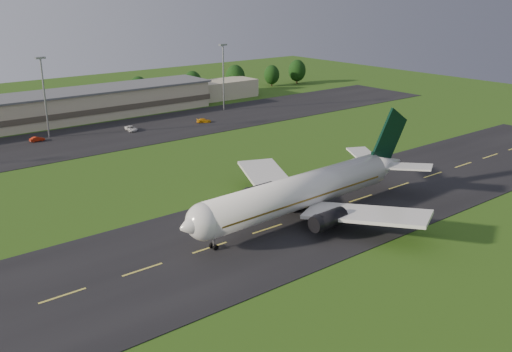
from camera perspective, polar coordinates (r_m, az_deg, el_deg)
ground at (r=84.46m, az=-4.63°, el=-7.21°), size 360.00×360.00×0.00m
taxiway at (r=84.44m, az=-4.63°, el=-7.18°), size 220.00×30.00×0.10m
apron at (r=146.50m, az=-20.74°, el=2.74°), size 260.00×30.00×0.10m
airliner at (r=93.50m, az=4.74°, el=-1.55°), size 51.29×42.15×15.57m
terminal at (r=170.05m, az=-21.50°, el=6.04°), size 145.00×16.00×8.40m
light_mast_centre at (r=152.93m, az=-20.47°, el=8.26°), size 2.40×1.20×20.35m
light_mast_east at (r=177.81m, az=-3.29°, el=10.61°), size 2.40×1.20×20.35m
tree_line at (r=190.42m, az=-13.21°, el=8.26°), size 197.48×8.51×9.74m
service_vehicle_b at (r=151.86m, az=-21.05°, el=3.47°), size 3.64×1.38×1.18m
service_vehicle_c at (r=156.15m, az=-12.38°, el=4.67°), size 2.43×4.75×1.28m
service_vehicle_d at (r=162.83m, az=-5.24°, el=5.55°), size 4.39×3.27×1.18m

